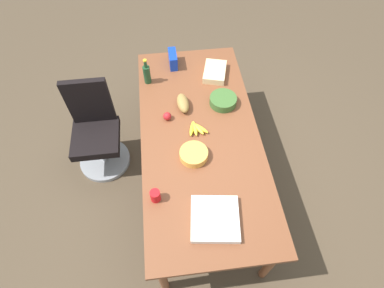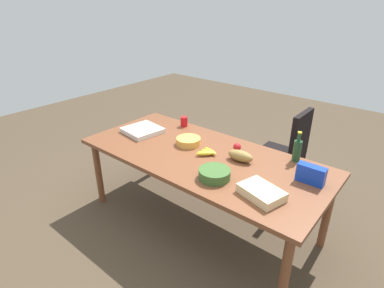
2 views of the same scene
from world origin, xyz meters
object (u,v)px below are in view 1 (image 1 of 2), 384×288
(bread_loaf, at_px, (183,103))
(banana_bunch, at_px, (196,128))
(office_chair, at_px, (97,136))
(apple_red, at_px, (167,116))
(sheet_cake, at_px, (215,72))
(chip_bowl, at_px, (194,154))
(wine_bottle, at_px, (147,74))
(conference_table, at_px, (200,138))
(pizza_box, at_px, (215,219))
(salad_bowl, at_px, (223,101))
(red_solo_cup, at_px, (155,196))
(chip_bag_blue, at_px, (173,59))

(bread_loaf, bearing_deg, banana_bunch, 17.06)
(office_chair, relative_size, apple_red, 13.69)
(banana_bunch, relative_size, sheet_cake, 0.60)
(chip_bowl, height_order, wine_bottle, wine_bottle)
(bread_loaf, relative_size, apple_red, 3.16)
(wine_bottle, bearing_deg, chip_bowl, 20.12)
(office_chair, height_order, sheet_cake, office_chair)
(conference_table, bearing_deg, wine_bottle, -148.92)
(office_chair, distance_m, pizza_box, 1.64)
(conference_table, relative_size, salad_bowl, 9.07)
(office_chair, bearing_deg, banana_bunch, 71.64)
(apple_red, relative_size, wine_bottle, 0.27)
(pizza_box, relative_size, apple_red, 4.74)
(bread_loaf, distance_m, sheet_cake, 0.56)
(office_chair, distance_m, apple_red, 0.88)
(pizza_box, relative_size, wine_bottle, 1.27)
(office_chair, height_order, salad_bowl, office_chair)
(conference_table, xyz_separation_m, sheet_cake, (-0.76, 0.26, 0.10))
(chip_bowl, relative_size, wine_bottle, 0.86)
(pizza_box, xyz_separation_m, chip_bowl, (-0.59, -0.09, 0.01))
(red_solo_cup, bearing_deg, office_chair, -148.25)
(pizza_box, distance_m, salad_bowl, 1.20)
(sheet_cake, xyz_separation_m, red_solo_cup, (1.36, -0.69, 0.02))
(pizza_box, distance_m, chip_bag_blue, 1.80)
(pizza_box, xyz_separation_m, bread_loaf, (-1.17, -0.12, 0.03))
(wine_bottle, bearing_deg, office_chair, -59.46)
(chip_bag_blue, relative_size, sheet_cake, 0.69)
(pizza_box, xyz_separation_m, salad_bowl, (-1.17, 0.27, 0.02))
(bread_loaf, bearing_deg, apple_red, -50.12)
(chip_bag_blue, distance_m, banana_bunch, 0.93)
(wine_bottle, bearing_deg, apple_red, 17.25)
(chip_bag_blue, xyz_separation_m, salad_bowl, (0.62, 0.43, -0.03))
(wine_bottle, bearing_deg, chip_bag_blue, 129.82)
(conference_table, height_order, chip_bag_blue, chip_bag_blue)
(office_chair, distance_m, chip_bag_blue, 1.15)
(office_chair, xyz_separation_m, pizza_box, (1.21, 1.04, 0.41))
(chip_bag_blue, relative_size, apple_red, 2.89)
(red_solo_cup, relative_size, wine_bottle, 0.39)
(apple_red, xyz_separation_m, red_solo_cup, (0.81, -0.15, 0.02))
(chip_bowl, bearing_deg, apple_red, -156.68)
(banana_bunch, height_order, sheet_cake, sheet_cake)
(apple_red, distance_m, red_solo_cup, 0.82)
(conference_table, bearing_deg, banana_bunch, -150.66)
(sheet_cake, distance_m, chip_bowl, 1.06)
(chip_bowl, bearing_deg, wine_bottle, -159.88)
(bread_loaf, bearing_deg, wine_bottle, -140.05)
(conference_table, distance_m, bread_loaf, 0.39)
(conference_table, relative_size, chip_bag_blue, 10.74)
(conference_table, xyz_separation_m, apple_red, (-0.21, -0.28, 0.11))
(chip_bag_blue, relative_size, bread_loaf, 0.92)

